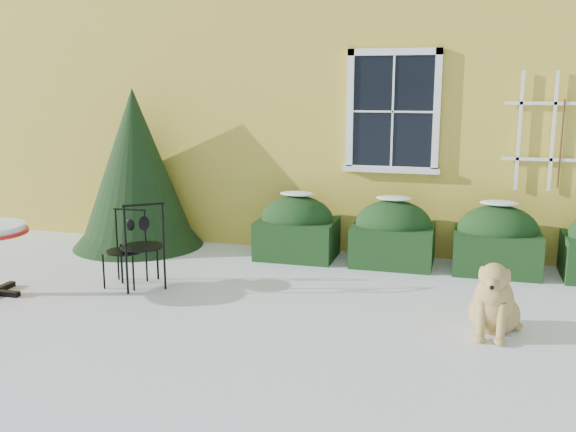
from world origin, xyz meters
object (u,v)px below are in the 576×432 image
(evergreen_shrub, at_px, (136,184))
(patio_chair_near, at_px, (142,245))
(dog, at_px, (494,304))
(patio_chair_far, at_px, (126,248))

(evergreen_shrub, bearing_deg, patio_chair_near, -60.07)
(patio_chair_near, bearing_deg, dog, 135.68)
(evergreen_shrub, xyz_separation_m, dog, (4.90, -2.22, -0.61))
(evergreen_shrub, relative_size, patio_chair_far, 2.58)
(evergreen_shrub, height_order, patio_chair_far, evergreen_shrub)
(patio_chair_near, xyz_separation_m, patio_chair_far, (-0.25, 0.06, -0.07))
(evergreen_shrub, height_order, patio_chair_near, evergreen_shrub)
(dog, bearing_deg, patio_chair_far, -179.71)
(dog, bearing_deg, evergreen_shrub, 162.77)
(evergreen_shrub, xyz_separation_m, patio_chair_far, (0.78, -1.73, -0.48))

